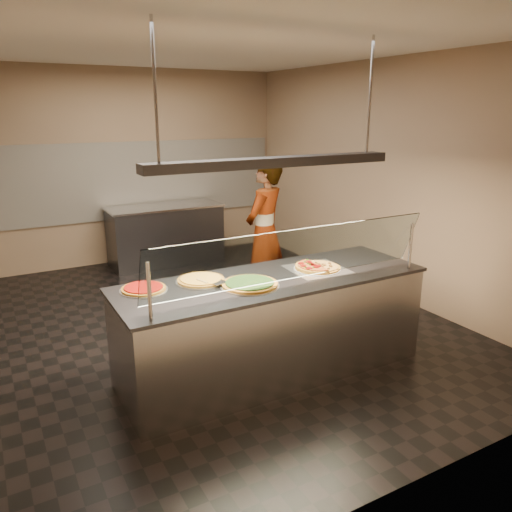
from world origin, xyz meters
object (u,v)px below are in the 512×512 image
perforated_tray (317,269)px  sneeze_guard (295,255)px  worker (265,232)px  pizza_spatula (209,281)px  prep_table (166,234)px  half_pizza_pepperoni (308,268)px  pizza_cheese (201,279)px  pizza_spinach (250,284)px  serving_counter (273,325)px  pizza_tomato (144,288)px  half_pizza_sausage (326,265)px  heat_lamp_housing (274,162)px

perforated_tray → sneeze_guard: bearing=-144.7°
worker → pizza_spatula: bearing=14.1°
perforated_tray → prep_table: size_ratio=0.31×
half_pizza_pepperoni → pizza_cheese: bearing=167.1°
sneeze_guard → prep_table: sneeze_guard is taller
pizza_spinach → worker: bearing=56.3°
serving_counter → pizza_spatula: size_ratio=12.71×
perforated_tray → pizza_tomato: bearing=171.1°
half_pizza_pepperoni → prep_table: half_pizza_pepperoni is taller
pizza_spinach → pizza_cheese: size_ratio=1.16×
serving_counter → pizza_tomato: bearing=167.4°
half_pizza_sausage → pizza_spinach: 0.87m
sneeze_guard → pizza_cheese: sneeze_guard is taller
pizza_cheese → worker: worker is taller
pizza_cheese → worker: size_ratio=0.24×
half_pizza_pepperoni → pizza_tomato: size_ratio=1.10×
pizza_cheese → perforated_tray: bearing=-11.7°
half_pizza_sausage → pizza_spatula: 1.17m
pizza_cheese → prep_table: pizza_cheese is taller
perforated_tray → pizza_spatula: 1.07m
perforated_tray → prep_table: bearing=92.6°
pizza_spinach → half_pizza_sausage: bearing=5.6°
serving_counter → sneeze_guard: 0.83m
prep_table → serving_counter: bearing=-94.6°
perforated_tray → pizza_spinach: 0.77m
perforated_tray → pizza_spinach: bearing=-173.5°
serving_counter → pizza_tomato: (-1.11, 0.25, 0.48)m
half_pizza_pepperoni → pizza_tomato: (-1.49, 0.25, -0.02)m
pizza_cheese → heat_lamp_housing: bearing=-20.4°
perforated_tray → pizza_cheese: size_ratio=1.23×
sneeze_guard → perforated_tray: size_ratio=4.82×
half_pizza_pepperoni → worker: size_ratio=0.24×
serving_counter → worker: bearing=62.4°
half_pizza_sausage → prep_table: size_ratio=0.24×
pizza_tomato → pizza_spinach: bearing=-22.2°
half_pizza_sausage → pizza_cheese: bearing=169.2°
worker → serving_counter: bearing=29.9°
sneeze_guard → heat_lamp_housing: heat_lamp_housing is taller
sneeze_guard → pizza_spinach: 0.48m
serving_counter → pizza_cheese: 0.80m
serving_counter → heat_lamp_housing: 1.48m
sneeze_guard → half_pizza_sausage: size_ratio=6.01×
half_pizza_pepperoni → pizza_tomato: half_pizza_pepperoni is taller
worker → heat_lamp_housing: bearing=29.9°
pizza_spinach → pizza_tomato: pizza_spinach is taller
serving_counter → sneeze_guard: (-0.00, -0.34, 0.76)m
serving_counter → half_pizza_pepperoni: bearing=-0.1°
half_pizza_sausage → worker: worker is taller
pizza_cheese → serving_counter: bearing=-20.4°
pizza_spatula → pizza_tomato: bearing=164.7°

